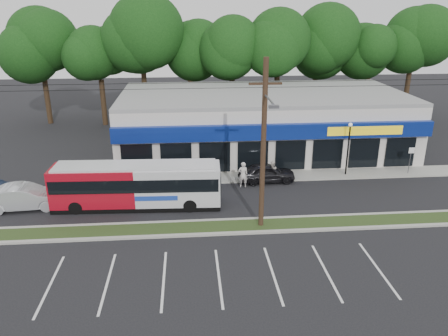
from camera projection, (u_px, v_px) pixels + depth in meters
ground at (212, 237)px, 25.21m from camera, size 120.00×120.00×0.00m
grass_strip at (211, 227)px, 26.12m from camera, size 40.00×1.60×0.12m
curb_south at (212, 234)px, 25.32m from camera, size 40.00×0.25×0.14m
curb_north at (210, 221)px, 26.91m from camera, size 40.00×0.25×0.14m
sidewalk at (269, 176)px, 33.98m from camera, size 32.00×2.20×0.10m
strip_mall at (262, 121)px, 39.56m from camera, size 25.00×12.55×5.30m
utility_pole at (261, 141)px, 24.40m from camera, size 50.00×2.77×10.00m
lamp_post at (349, 143)px, 33.35m from camera, size 0.30×0.30×4.25m
sign_post at (411, 156)px, 33.92m from camera, size 0.45×0.10×2.23m
tree_line at (234, 46)px, 46.83m from camera, size 46.76×6.76×11.83m
metrobus at (137, 184)px, 28.50m from camera, size 10.99×2.74×2.94m
car_dark at (267, 173)px, 32.79m from camera, size 4.30×1.89×1.44m
car_silver at (25, 197)px, 28.40m from camera, size 5.10×2.16×1.64m
pedestrian_a at (243, 175)px, 31.75m from camera, size 0.71×0.47×1.94m
pedestrian_b at (272, 172)px, 32.59m from camera, size 0.86×0.69×1.72m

